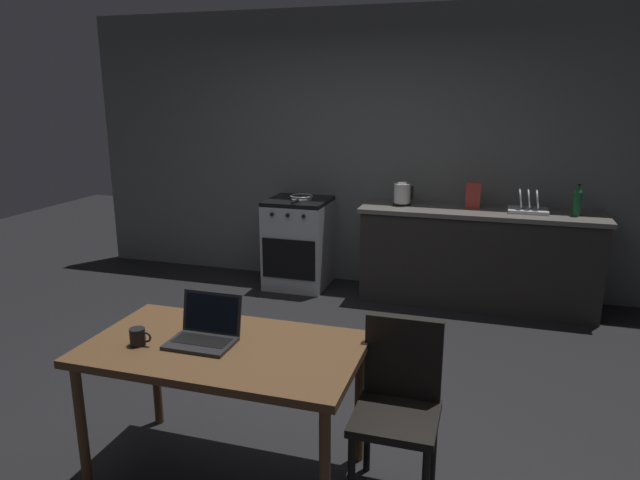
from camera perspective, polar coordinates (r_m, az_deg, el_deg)
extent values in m
plane|color=black|center=(3.97, -5.39, -14.74)|extent=(12.00, 12.00, 0.00)
cube|color=slate|center=(5.78, 6.51, 8.80)|extent=(6.40, 0.10, 2.73)
cube|color=#282623|center=(5.52, 15.36, -1.82)|extent=(2.10, 0.60, 0.86)
cube|color=#66605B|center=(5.41, 15.68, 2.75)|extent=(2.16, 0.64, 0.04)
cube|color=#B7BABF|center=(5.82, -2.14, -0.45)|extent=(0.60, 0.60, 0.86)
cube|color=black|center=(5.72, -2.18, 3.90)|extent=(0.60, 0.60, 0.04)
cube|color=black|center=(5.56, -3.16, -1.93)|extent=(0.54, 0.01, 0.40)
cylinder|color=black|center=(5.50, -4.82, 2.58)|extent=(0.04, 0.02, 0.04)
cylinder|color=black|center=(5.45, -3.26, 2.48)|extent=(0.04, 0.02, 0.04)
cylinder|color=black|center=(5.39, -1.66, 2.38)|extent=(0.04, 0.02, 0.04)
cube|color=brown|center=(2.90, -9.61, -10.66)|extent=(1.35, 0.76, 0.04)
cylinder|color=brown|center=(3.15, -22.65, -17.04)|extent=(0.05, 0.05, 0.69)
cylinder|color=brown|center=(2.63, 0.48, -22.64)|extent=(0.05, 0.05, 0.69)
cylinder|color=brown|center=(3.60, -16.06, -12.33)|extent=(0.05, 0.05, 0.69)
cylinder|color=brown|center=(3.15, 3.93, -15.80)|extent=(0.05, 0.05, 0.69)
cube|color=black|center=(2.86, 7.54, -17.19)|extent=(0.40, 0.40, 0.04)
cube|color=black|center=(2.90, 8.30, -11.50)|extent=(0.38, 0.04, 0.42)
cylinder|color=black|center=(2.88, 3.15, -22.39)|extent=(0.04, 0.04, 0.42)
cylinder|color=black|center=(3.15, 4.72, -18.79)|extent=(0.04, 0.04, 0.42)
cylinder|color=black|center=(3.11, 11.23, -19.52)|extent=(0.04, 0.04, 0.42)
cube|color=#232326|center=(2.91, -11.82, -10.05)|extent=(0.32, 0.22, 0.02)
cube|color=black|center=(2.92, -11.69, -9.76)|extent=(0.28, 0.12, 0.00)
cube|color=#232326|center=(2.97, -10.72, -7.12)|extent=(0.32, 0.05, 0.21)
cube|color=black|center=(2.97, -10.76, -7.17)|extent=(0.29, 0.04, 0.18)
cylinder|color=black|center=(5.47, 8.16, 3.58)|extent=(0.16, 0.16, 0.02)
cylinder|color=silver|center=(5.45, 8.20, 4.63)|extent=(0.16, 0.16, 0.18)
cylinder|color=silver|center=(5.43, 8.24, 5.66)|extent=(0.09, 0.09, 0.02)
cube|color=black|center=(5.44, 9.18, 4.66)|extent=(0.02, 0.02, 0.13)
cylinder|color=#19592D|center=(5.39, 24.26, 3.27)|extent=(0.07, 0.07, 0.20)
cone|color=#19592D|center=(5.37, 24.41, 4.65)|extent=(0.07, 0.07, 0.06)
cylinder|color=black|center=(5.36, 24.45, 5.07)|extent=(0.03, 0.03, 0.02)
cylinder|color=gray|center=(5.68, -1.85, 4.10)|extent=(0.21, 0.21, 0.01)
torus|color=gray|center=(5.68, -1.86, 4.41)|extent=(0.23, 0.23, 0.02)
cylinder|color=black|center=(5.50, -2.51, 3.88)|extent=(0.02, 0.18, 0.02)
cylinder|color=black|center=(2.98, -17.73, -9.17)|extent=(0.08, 0.08, 0.09)
torus|color=black|center=(2.95, -16.93, -9.25)|extent=(0.05, 0.01, 0.05)
cube|color=#B2382D|center=(5.41, 15.02, 4.31)|extent=(0.13, 0.05, 0.24)
cube|color=silver|center=(5.42, 20.01, 2.79)|extent=(0.34, 0.26, 0.03)
cylinder|color=white|center=(5.39, 19.36, 3.94)|extent=(0.04, 0.18, 0.18)
cylinder|color=white|center=(5.40, 20.10, 3.88)|extent=(0.04, 0.18, 0.18)
cylinder|color=white|center=(5.40, 20.84, 3.82)|extent=(0.04, 0.18, 0.18)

